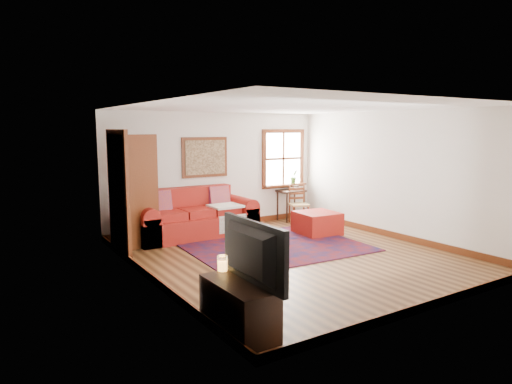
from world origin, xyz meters
TOP-DOWN VIEW (x-y plane):
  - ground at (0.00, 0.00)m, footprint 5.50×5.50m
  - room_envelope at (0.00, 0.02)m, footprint 5.04×5.54m
  - window at (1.78, 2.70)m, footprint 1.18×0.20m
  - doorway at (-2.21, 1.78)m, footprint 0.89×1.08m
  - framed_artwork at (-0.30, 2.71)m, footprint 1.05×0.07m
  - persian_rug at (0.10, 0.69)m, footprint 3.23×2.64m
  - red_leather_sofa at (-0.78, 2.27)m, footprint 2.46×1.02m
  - red_ottoman at (1.43, 1.08)m, footprint 0.85×0.85m
  - side_table at (1.82, 2.49)m, footprint 0.60×0.45m
  - ladder_back_chair at (1.77, 2.15)m, footprint 0.51×0.50m
  - media_cabinet at (-2.26, -2.03)m, footprint 0.45×0.99m
  - television at (-2.24, -2.12)m, footprint 0.15×1.15m
  - candle_hurricane at (-2.21, -1.59)m, footprint 0.12×0.12m

SIDE VIEW (x-z plane):
  - ground at x=0.00m, z-range 0.00..0.00m
  - persian_rug at x=0.10m, z-range 0.00..0.02m
  - red_ottoman at x=1.43m, z-range 0.00..0.45m
  - media_cabinet at x=-2.26m, z-range 0.00..0.54m
  - red_leather_sofa at x=-0.78m, z-range -0.16..0.80m
  - ladder_back_chair at x=1.77m, z-range 0.03..0.90m
  - side_table at x=1.82m, z-range 0.24..0.96m
  - candle_hurricane at x=-2.21m, z-range 0.54..0.72m
  - television at x=-2.24m, z-range 0.54..1.21m
  - doorway at x=-2.21m, z-range 0.00..2.14m
  - window at x=1.78m, z-range 0.62..2.00m
  - framed_artwork at x=-0.30m, z-range 1.13..1.98m
  - room_envelope at x=0.00m, z-range 0.39..2.91m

